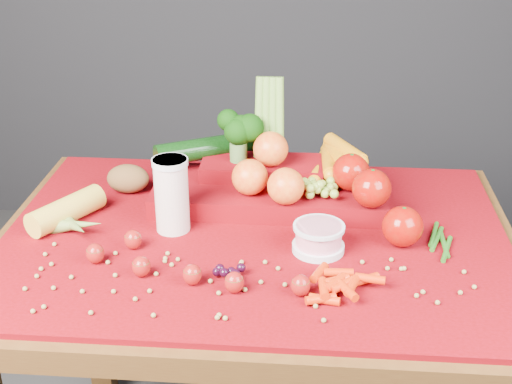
# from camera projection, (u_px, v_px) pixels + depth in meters

# --- Properties ---
(table) EXTENTS (1.10, 0.80, 0.75)m
(table) POSITION_uv_depth(u_px,v_px,m) (255.00, 277.00, 1.54)
(table) COLOR #3D210D
(table) RESTS_ON ground
(red_cloth) EXTENTS (1.05, 0.75, 0.01)m
(red_cloth) POSITION_uv_depth(u_px,v_px,m) (255.00, 236.00, 1.50)
(red_cloth) COLOR maroon
(red_cloth) RESTS_ON table
(milk_glass) EXTENTS (0.07, 0.07, 0.16)m
(milk_glass) POSITION_uv_depth(u_px,v_px,m) (171.00, 192.00, 1.47)
(milk_glass) COLOR beige
(milk_glass) RESTS_ON red_cloth
(yogurt_bowl) EXTENTS (0.11, 0.11, 0.06)m
(yogurt_bowl) POSITION_uv_depth(u_px,v_px,m) (319.00, 237.00, 1.42)
(yogurt_bowl) COLOR silver
(yogurt_bowl) RESTS_ON red_cloth
(strawberry_scatter) EXTENTS (0.44, 0.28, 0.05)m
(strawberry_scatter) POSITION_uv_depth(u_px,v_px,m) (179.00, 257.00, 1.36)
(strawberry_scatter) COLOR maroon
(strawberry_scatter) RESTS_ON red_cloth
(dark_grape_cluster) EXTENTS (0.06, 0.05, 0.03)m
(dark_grape_cluster) POSITION_uv_depth(u_px,v_px,m) (229.00, 273.00, 1.33)
(dark_grape_cluster) COLOR black
(dark_grape_cluster) RESTS_ON red_cloth
(soybean_scatter) EXTENTS (0.84, 0.24, 0.01)m
(soybean_scatter) POSITION_uv_depth(u_px,v_px,m) (246.00, 284.00, 1.31)
(soybean_scatter) COLOR olive
(soybean_scatter) RESTS_ON red_cloth
(corn_ear) EXTENTS (0.25, 0.27, 0.06)m
(corn_ear) POSITION_uv_depth(u_px,v_px,m) (71.00, 221.00, 1.50)
(corn_ear) COLOR gold
(corn_ear) RESTS_ON red_cloth
(potato) EXTENTS (0.10, 0.07, 0.07)m
(potato) POSITION_uv_depth(u_px,v_px,m) (128.00, 179.00, 1.66)
(potato) COLOR #51321B
(potato) RESTS_ON red_cloth
(baby_carrot_pile) EXTENTS (0.18, 0.17, 0.03)m
(baby_carrot_pile) POSITION_uv_depth(u_px,v_px,m) (345.00, 288.00, 1.28)
(baby_carrot_pile) COLOR red
(baby_carrot_pile) RESTS_ON red_cloth
(green_bean_pile) EXTENTS (0.14, 0.12, 0.01)m
(green_bean_pile) POSITION_uv_depth(u_px,v_px,m) (443.00, 242.00, 1.45)
(green_bean_pile) COLOR #205A14
(green_bean_pile) RESTS_ON red_cloth
(produce_mound) EXTENTS (0.60, 0.38, 0.27)m
(produce_mound) POSITION_uv_depth(u_px,v_px,m) (282.00, 178.00, 1.60)
(produce_mound) COLOR maroon
(produce_mound) RESTS_ON red_cloth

